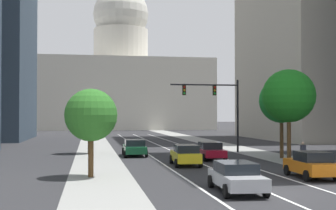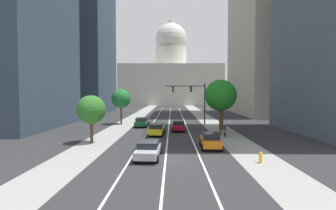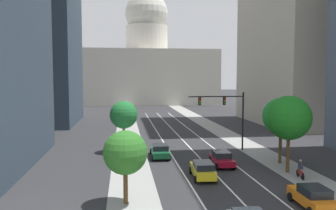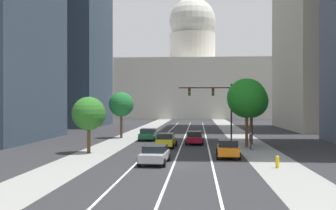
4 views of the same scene
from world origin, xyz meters
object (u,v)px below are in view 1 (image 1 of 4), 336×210
car_silver (236,176)px  car_green (135,147)px  cyclist (303,154)px  street_tree_far_right (289,96)px  car_orange (311,164)px  traffic_signal_mast (218,101)px  car_yellow (186,155)px  street_tree_mid_left (91,115)px  car_crimson (210,151)px  street_tree_near_left (90,107)px  capitol_building (121,82)px  street_tree_mid_right (281,101)px

car_silver → car_green: bearing=10.6°
cyclist → car_silver: bearing=146.9°
street_tree_far_right → car_silver: bearing=-123.3°
street_tree_far_right → car_orange: bearing=-106.3°
car_green → cyclist: (11.55, -9.78, 0.08)m
car_silver → traffic_signal_mast: (5.57, 23.09, 4.36)m
traffic_signal_mast → car_yellow: bearing=-116.6°
street_tree_mid_left → street_tree_far_right: (15.31, 6.28, 1.52)m
car_crimson → car_silver: (-2.93, -15.99, -0.01)m
car_green → street_tree_far_right: (11.36, -7.73, 4.42)m
street_tree_far_right → street_tree_near_left: size_ratio=1.18×
capitol_building → street_tree_far_right: 93.78m
car_yellow → traffic_signal_mast: (5.57, 11.14, 4.31)m
car_orange → car_crimson: bearing=15.6°
car_green → street_tree_mid_right: size_ratio=0.70×
car_green → car_silver: 20.78m
capitol_building → car_yellow: bearing=-90.9°
car_yellow → street_tree_mid_right: street_tree_mid_right is taller
street_tree_mid_left → street_tree_far_right: size_ratio=0.72×
capitol_building → street_tree_mid_right: bearing=-85.0°
car_silver → street_tree_mid_right: (9.37, 16.44, 4.17)m
street_tree_far_right → street_tree_mid_right: bearing=75.3°
capitol_building → car_silver: capitol_building is taller
car_green → street_tree_mid_right: street_tree_mid_right is taller
car_crimson → car_orange: bearing=-165.2°
car_silver → street_tree_mid_left: street_tree_mid_left is taller
car_green → cyclist: bearing=-129.2°
capitol_building → street_tree_mid_right: 90.31m
street_tree_mid_left → car_orange: bearing=-11.4°
car_silver → street_tree_mid_left: size_ratio=0.89×
street_tree_mid_left → cyclist: bearing=15.3°
car_crimson → cyclist: (5.69, -5.20, 0.09)m
street_tree_far_right → car_yellow: bearing=-174.0°
capitol_building → car_silver: bearing=-90.8°
car_crimson → street_tree_far_right: bearing=-118.7°
cyclist → street_tree_far_right: bearing=10.7°
street_tree_far_right → street_tree_near_left: (-15.39, 11.07, -0.69)m
car_crimson → street_tree_far_right: (5.51, -3.15, 4.43)m
car_orange → street_tree_near_left: (-12.81, 19.92, 3.70)m
cyclist → street_tree_mid_right: street_tree_mid_right is taller
capitol_building → street_tree_mid_left: size_ratio=8.85×
car_crimson → street_tree_near_left: 13.21m
car_crimson → car_green: (-5.86, 4.58, 0.01)m
car_yellow → car_green: (-2.92, 8.61, -0.03)m
car_yellow → car_silver: size_ratio=0.95×
street_tree_mid_right → street_tree_near_left: bearing=155.4°
traffic_signal_mast → capitol_building: bearing=92.8°
street_tree_near_left → street_tree_mid_left: bearing=-89.7°
cyclist → street_tree_far_right: (-0.19, 2.05, 4.35)m
street_tree_far_right → street_tree_mid_left: bearing=-157.7°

